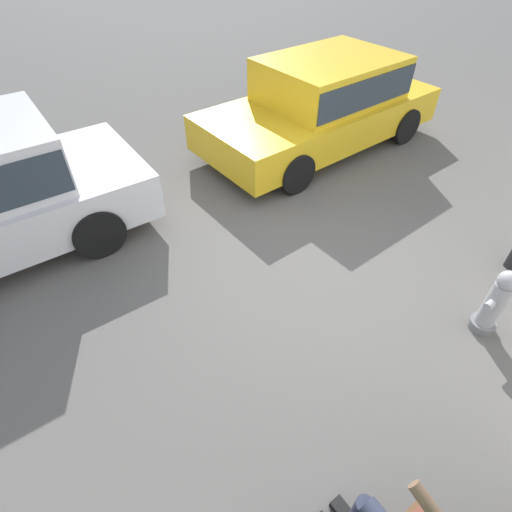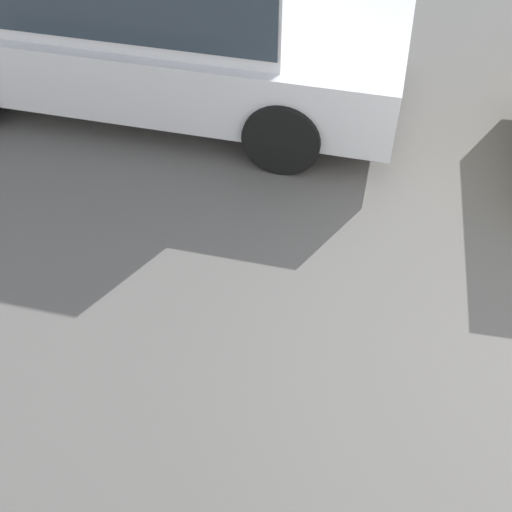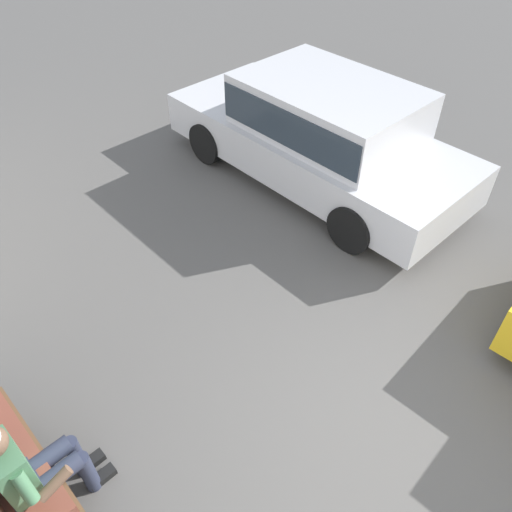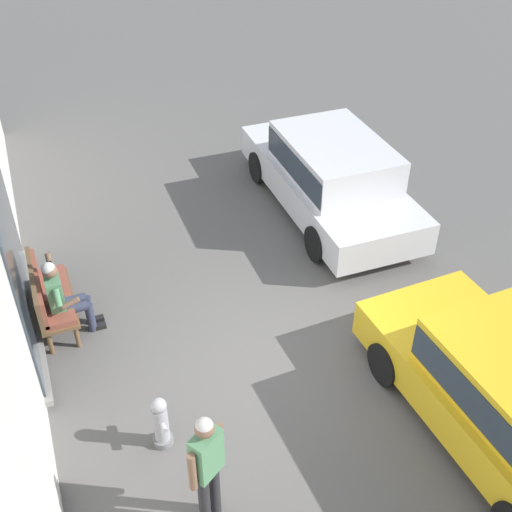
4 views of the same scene
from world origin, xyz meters
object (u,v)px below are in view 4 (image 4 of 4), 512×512
(person_on_phone, at_px, (63,296))
(parked_car_mid, at_px, (331,172))
(fire_hydrant, at_px, (161,423))
(bench, at_px, (47,294))
(pedestrian_standing, at_px, (207,463))

(person_on_phone, relative_size, parked_car_mid, 0.29)
(parked_car_mid, bearing_deg, fire_hydrant, 133.53)
(bench, distance_m, fire_hydrant, 2.98)
(pedestrian_standing, relative_size, fire_hydrant, 2.14)
(parked_car_mid, distance_m, fire_hydrant, 6.07)
(person_on_phone, height_order, parked_car_mid, parked_car_mid)
(person_on_phone, height_order, fire_hydrant, person_on_phone)
(bench, relative_size, parked_car_mid, 0.32)
(person_on_phone, distance_m, parked_car_mid, 5.46)
(pedestrian_standing, height_order, fire_hydrant, pedestrian_standing)
(pedestrian_standing, bearing_deg, fire_hydrant, 11.91)
(bench, bearing_deg, pedestrian_standing, -162.22)
(bench, height_order, pedestrian_standing, pedestrian_standing)
(bench, distance_m, pedestrian_standing, 4.22)
(bench, xyz_separation_m, parked_car_mid, (1.38, -5.42, 0.26))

